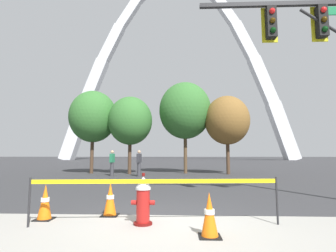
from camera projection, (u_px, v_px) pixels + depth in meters
The scene contains 14 objects.
ground_plane at pixel (163, 220), 5.38m from camera, with size 240.00×240.00×0.00m, color #333335.
fire_hydrant at pixel (143, 200), 5.06m from camera, with size 0.46×0.48×0.99m.
caution_tape_barrier at pixel (155, 193), 4.98m from camera, with size 4.75×0.42×0.92m.
traffic_cone_by_hydrant at pixel (110, 200), 5.75m from camera, with size 0.36×0.36×0.73m.
traffic_cone_mid_sidewalk at pixel (209, 215), 4.29m from camera, with size 0.36×0.36×0.73m.
traffic_cone_curb_edge at pixel (45, 202), 5.41m from camera, with size 0.36×0.36×0.73m.
traffic_signal_gantry at pixel (333, 55), 7.16m from camera, with size 5.02×0.44×6.00m.
monument_arch at pixel (177, 74), 61.65m from camera, with size 54.72×2.84×46.28m.
tree_far_left at pixel (93, 117), 18.69m from camera, with size 3.37×3.37×5.90m.
tree_left_mid at pixel (130, 121), 18.14m from camera, with size 3.06×3.06×5.36m.
tree_center_left at pixel (185, 111), 18.81m from camera, with size 3.74×3.74×6.55m.
tree_center_right at pixel (227, 120), 17.92m from camera, with size 3.07×3.07×5.37m.
pedestrian_walking_left at pixel (139, 163), 15.89m from camera, with size 0.29×0.38×1.59m.
pedestrian_standing_center at pixel (112, 163), 16.22m from camera, with size 0.27×0.38×1.59m.
Camera 1 is at (0.34, -5.55, 1.36)m, focal length 27.79 mm.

